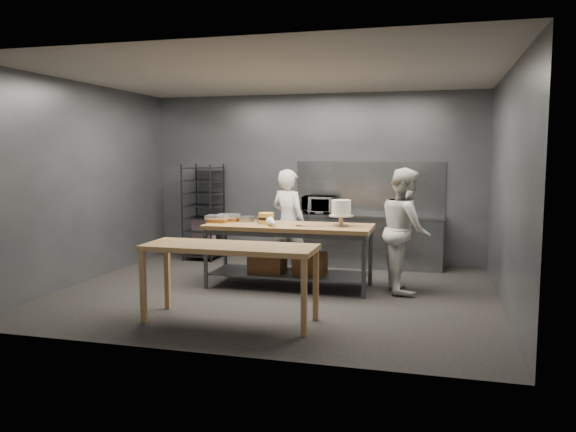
# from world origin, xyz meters

# --- Properties ---
(ground) EXTENTS (6.00, 6.00, 0.00)m
(ground) POSITION_xyz_m (0.00, 0.00, 0.00)
(ground) COLOR black
(ground) RESTS_ON ground
(back_wall) EXTENTS (6.00, 0.04, 3.00)m
(back_wall) POSITION_xyz_m (0.00, 2.50, 1.50)
(back_wall) COLOR #4C4F54
(back_wall) RESTS_ON ground
(work_table) EXTENTS (2.40, 0.90, 0.92)m
(work_table) POSITION_xyz_m (0.08, 0.37, 0.57)
(work_table) COLOR brown
(work_table) RESTS_ON ground
(near_counter) EXTENTS (2.00, 0.70, 0.90)m
(near_counter) POSITION_xyz_m (-0.13, -1.44, 0.81)
(near_counter) COLOR olive
(near_counter) RESTS_ON ground
(back_counter) EXTENTS (2.60, 0.60, 0.90)m
(back_counter) POSITION_xyz_m (1.00, 2.18, 0.45)
(back_counter) COLOR slate
(back_counter) RESTS_ON ground
(splashback_panel) EXTENTS (2.60, 0.02, 0.90)m
(splashback_panel) POSITION_xyz_m (1.00, 2.48, 1.35)
(splashback_panel) COLOR slate
(splashback_panel) RESTS_ON back_counter
(speed_rack) EXTENTS (0.62, 0.66, 1.75)m
(speed_rack) POSITION_xyz_m (-1.99, 2.10, 0.86)
(speed_rack) COLOR black
(speed_rack) RESTS_ON ground
(chef_behind) EXTENTS (0.73, 0.62, 1.70)m
(chef_behind) POSITION_xyz_m (-0.12, 1.16, 0.85)
(chef_behind) COLOR white
(chef_behind) RESTS_ON ground
(chef_right) EXTENTS (0.85, 0.98, 1.75)m
(chef_right) POSITION_xyz_m (1.74, 0.57, 0.87)
(chef_right) COLOR silver
(chef_right) RESTS_ON ground
(microwave) EXTENTS (0.54, 0.37, 0.30)m
(microwave) POSITION_xyz_m (0.16, 2.18, 1.05)
(microwave) COLOR black
(microwave) RESTS_ON back_counter
(frosted_cake_stand) EXTENTS (0.34, 0.34, 0.37)m
(frosted_cake_stand) POSITION_xyz_m (0.86, 0.38, 1.16)
(frosted_cake_stand) COLOR #BCB296
(frosted_cake_stand) RESTS_ON work_table
(layer_cake) EXTENTS (0.22, 0.22, 0.16)m
(layer_cake) POSITION_xyz_m (-0.25, 0.38, 1.00)
(layer_cake) COLOR #E6CC49
(layer_cake) RESTS_ON work_table
(cake_pans) EXTENTS (0.56, 0.27, 0.07)m
(cake_pans) POSITION_xyz_m (-0.49, 0.58, 0.96)
(cake_pans) COLOR gray
(cake_pans) RESTS_ON work_table
(piping_bag) EXTENTS (0.28, 0.39, 0.12)m
(piping_bag) POSITION_xyz_m (-0.06, 0.08, 0.98)
(piping_bag) COLOR white
(piping_bag) RESTS_ON work_table
(offset_spatula) EXTENTS (0.36, 0.02, 0.02)m
(offset_spatula) POSITION_xyz_m (0.38, 0.22, 0.93)
(offset_spatula) COLOR slate
(offset_spatula) RESTS_ON work_table
(pastry_clamshells) EXTENTS (0.42, 0.40, 0.11)m
(pastry_clamshells) POSITION_xyz_m (-0.95, 0.43, 0.98)
(pastry_clamshells) COLOR #A96021
(pastry_clamshells) RESTS_ON work_table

